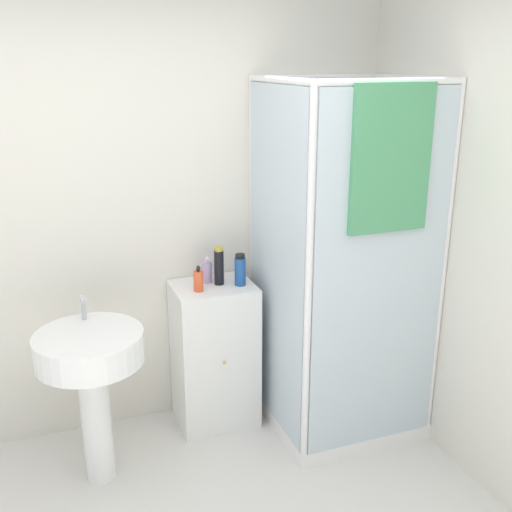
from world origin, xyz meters
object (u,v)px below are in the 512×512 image
object	(u,v)px
soap_dispenser	(198,281)
lotion_bottle_white	(207,272)
sink	(91,367)
shampoo_bottle_blue	(240,270)
shampoo_bottle_tall_black	(219,266)

from	to	relation	value
soap_dispenser	lotion_bottle_white	xyz separation A→B (m)	(0.08, 0.12, 0.00)
sink	shampoo_bottle_blue	bearing A→B (deg)	15.95
shampoo_bottle_blue	lotion_bottle_white	distance (m)	0.20
soap_dispenser	shampoo_bottle_tall_black	world-z (taller)	shampoo_bottle_tall_black
soap_dispenser	shampoo_bottle_blue	world-z (taller)	shampoo_bottle_blue
sink	shampoo_bottle_tall_black	xyz separation A→B (m)	(0.77, 0.31, 0.34)
shampoo_bottle_tall_black	soap_dispenser	bearing A→B (deg)	-155.94
shampoo_bottle_blue	shampoo_bottle_tall_black	bearing A→B (deg)	152.49
sink	soap_dispenser	world-z (taller)	soap_dispenser
shampoo_bottle_tall_black	sink	bearing A→B (deg)	-158.23
sink	lotion_bottle_white	distance (m)	0.86
shampoo_bottle_blue	lotion_bottle_white	xyz separation A→B (m)	(-0.17, 0.11, -0.03)
sink	shampoo_bottle_tall_black	distance (m)	0.90
sink	lotion_bottle_white	size ratio (longest dim) A/B	6.22
lotion_bottle_white	shampoo_bottle_tall_black	bearing A→B (deg)	-43.32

